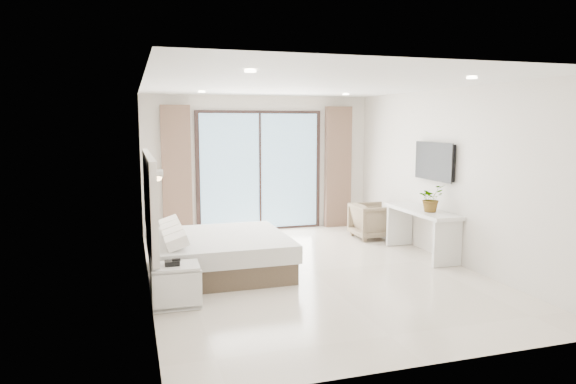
# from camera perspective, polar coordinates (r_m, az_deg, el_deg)

# --- Properties ---
(ground) EXTENTS (6.20, 6.20, 0.00)m
(ground) POSITION_cam_1_polar(r_m,az_deg,el_deg) (7.65, 2.55, -8.77)
(ground) COLOR beige
(ground) RESTS_ON ground
(room_shell) EXTENTS (4.62, 6.22, 2.72)m
(room_shell) POSITION_cam_1_polar(r_m,az_deg,el_deg) (8.05, -0.61, 3.51)
(room_shell) COLOR silver
(room_shell) RESTS_ON ground
(bed) EXTENTS (1.95, 1.86, 0.68)m
(bed) POSITION_cam_1_polar(r_m,az_deg,el_deg) (7.56, -7.91, -6.79)
(bed) COLOR brown
(bed) RESTS_ON ground
(nightstand) EXTENTS (0.56, 0.47, 0.50)m
(nightstand) POSITION_cam_1_polar(r_m,az_deg,el_deg) (6.33, -12.34, -10.10)
(nightstand) COLOR silver
(nightstand) RESTS_ON ground
(phone) EXTENTS (0.17, 0.14, 0.06)m
(phone) POSITION_cam_1_polar(r_m,az_deg,el_deg) (6.24, -12.75, -7.70)
(phone) COLOR black
(phone) RESTS_ON nightstand
(console_desk) EXTENTS (0.50, 1.60, 0.77)m
(console_desk) POSITION_cam_1_polar(r_m,az_deg,el_deg) (8.68, 14.64, -3.22)
(console_desk) COLOR silver
(console_desk) RESTS_ON ground
(plant) EXTENTS (0.48, 0.52, 0.34)m
(plant) POSITION_cam_1_polar(r_m,az_deg,el_deg) (8.42, 15.58, -0.99)
(plant) COLOR #33662D
(plant) RESTS_ON console_desk
(armchair) EXTENTS (0.67, 0.71, 0.73)m
(armchair) POSITION_cam_1_polar(r_m,az_deg,el_deg) (9.82, 9.37, -2.99)
(armchair) COLOR #817454
(armchair) RESTS_ON ground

